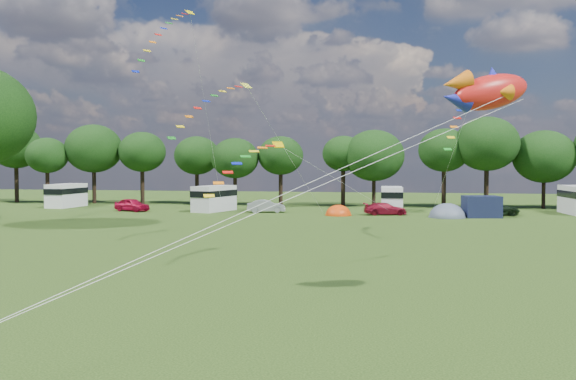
% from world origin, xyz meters
% --- Properties ---
extents(ground_plane, '(180.00, 180.00, 0.00)m').
position_xyz_m(ground_plane, '(0.00, 0.00, 0.00)').
color(ground_plane, black).
rests_on(ground_plane, ground).
extents(tree_line, '(102.98, 10.98, 10.27)m').
position_xyz_m(tree_line, '(5.30, 54.99, 6.35)').
color(tree_line, black).
rests_on(tree_line, ground).
extents(car_a, '(4.42, 3.02, 1.37)m').
position_xyz_m(car_a, '(-23.14, 43.96, 0.69)').
color(car_a, '#B40B30').
rests_on(car_a, ground).
extents(car_b, '(3.89, 2.11, 1.30)m').
position_xyz_m(car_b, '(-8.82, 44.76, 0.65)').
color(car_b, gray).
rests_on(car_b, ground).
extents(car_c, '(4.32, 2.55, 1.21)m').
position_xyz_m(car_c, '(3.33, 43.88, 0.61)').
color(car_c, maroon).
rests_on(car_c, ground).
extents(car_d, '(4.99, 2.95, 1.28)m').
position_xyz_m(car_d, '(13.91, 45.25, 0.64)').
color(car_d, black).
rests_on(car_d, ground).
extents(campervan_a, '(2.59, 5.57, 2.68)m').
position_xyz_m(campervan_a, '(-33.10, 48.41, 1.44)').
color(campervan_a, white).
rests_on(campervan_a, ground).
extents(campervan_b, '(3.81, 5.94, 2.70)m').
position_xyz_m(campervan_b, '(-14.59, 45.52, 1.45)').
color(campervan_b, silver).
rests_on(campervan_b, ground).
extents(campervan_c, '(2.40, 5.31, 2.57)m').
position_xyz_m(campervan_c, '(3.87, 49.06, 1.38)').
color(campervan_c, white).
rests_on(campervan_c, ground).
extents(tent_orange, '(2.61, 2.85, 2.04)m').
position_xyz_m(tent_orange, '(-1.17, 42.61, 0.02)').
color(tent_orange, '#E2400A').
rests_on(tent_orange, ground).
extents(tent_greyblue, '(3.56, 3.90, 2.65)m').
position_xyz_m(tent_greyblue, '(9.15, 42.05, 0.02)').
color(tent_greyblue, '#515C6D').
rests_on(tent_greyblue, ground).
extents(awning_navy, '(3.60, 3.10, 2.02)m').
position_xyz_m(awning_navy, '(12.31, 42.78, 1.01)').
color(awning_navy, '#151B39').
rests_on(awning_navy, ground).
extents(fish_kite, '(3.50, 2.29, 1.85)m').
position_xyz_m(fish_kite, '(7.71, 3.70, 7.68)').
color(fish_kite, red).
rests_on(fish_kite, ground).
extents(streamer_kite_a, '(3.39, 5.68, 5.79)m').
position_xyz_m(streamer_kite_a, '(-13.69, 29.84, 15.80)').
color(streamer_kite_a, '#E0CB03').
rests_on(streamer_kite_a, ground).
extents(streamer_kite_b, '(4.26, 4.72, 3.80)m').
position_xyz_m(streamer_kite_b, '(-6.65, 19.61, 9.11)').
color(streamer_kite_b, yellow).
rests_on(streamer_kite_b, ground).
extents(streamer_kite_c, '(3.15, 4.86, 2.79)m').
position_xyz_m(streamer_kite_c, '(-2.64, 12.29, 5.40)').
color(streamer_kite_c, '#DBB200').
rests_on(streamer_kite_c, ground).
extents(streamer_kite_d, '(2.69, 5.04, 4.29)m').
position_xyz_m(streamer_kite_d, '(8.91, 24.38, 8.75)').
color(streamer_kite_d, '#FE9E11').
rests_on(streamer_kite_d, ground).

